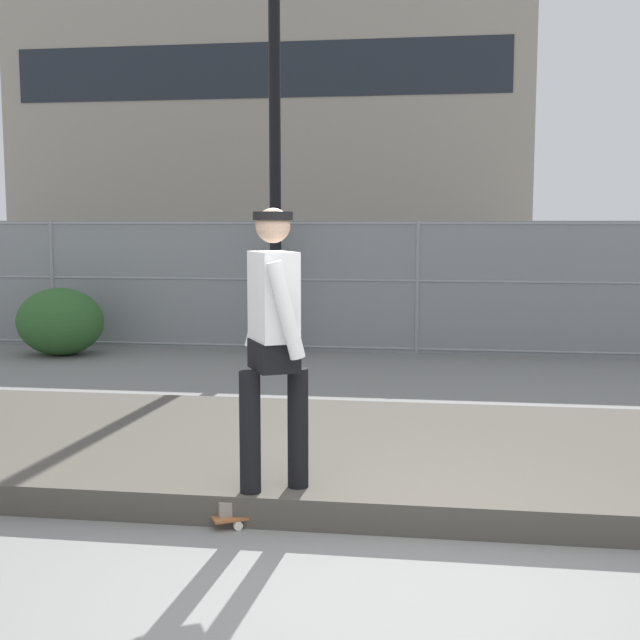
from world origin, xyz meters
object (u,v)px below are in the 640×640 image
Objects in this scene: skater at (274,339)px; parked_car_mid at (614,279)px; skateboard at (275,511)px; street_lamp at (274,45)px; shrub_left at (60,322)px; parked_car_near at (230,275)px.

parked_car_mid is at bearing 68.95° from skater.
skateboard is 11.18m from parked_car_mid.
street_lamp is at bearing 101.17° from skateboard.
parked_car_near is at bearing 74.48° from shrub_left.
skater reaches higher than skateboard.
street_lamp reaches higher than shrub_left.
shrub_left is (-4.20, 5.91, -0.67)m from skater.
parked_car_mid is 9.37m from shrub_left.
shrub_left is at bearing 125.41° from skateboard.
shrub_left is (-2.93, -0.54, -3.72)m from street_lamp.
parked_car_near and parked_car_mid have the same top height.
shrub_left is at bearing -169.46° from street_lamp.
shrub_left is (-4.20, 5.91, 0.41)m from skateboard.
skater reaches higher than shrub_left.
parked_car_mid is at bearing 36.86° from street_lamp.
skateboard is at bearing -111.05° from parked_car_mid.
parked_car_near is at bearing 105.80° from skateboard.
street_lamp is 5.56× the size of shrub_left.
street_lamp is 5.46m from parked_car_near.
shrub_left reaches higher than skateboard.
skateboard is 0.66× the size of shrub_left.
skateboard is at bearing -74.20° from parked_car_near.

